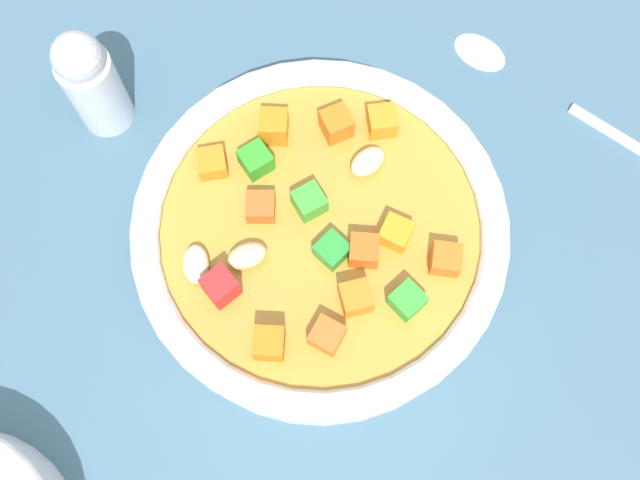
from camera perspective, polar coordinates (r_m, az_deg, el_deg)
name	(u,v)px	position (r cm, az deg, el deg)	size (l,w,h in cm)	color
ground_plane	(320,258)	(44.70, 0.00, -1.33)	(140.00, 140.00, 2.00)	#42667A
soup_bowl_main	(320,237)	(41.12, -0.02, 0.19)	(19.61, 19.61, 5.98)	white
spoon	(564,100)	(49.37, 17.63, 9.87)	(11.46, 18.67, 0.86)	silver
pepper_shaker	(91,82)	(45.56, -16.60, 11.18)	(3.13, 3.13, 7.77)	silver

